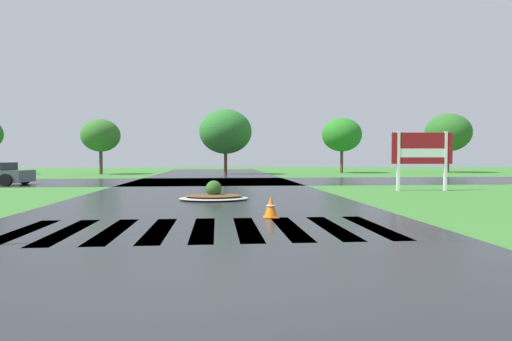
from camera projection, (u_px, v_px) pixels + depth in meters
ground_plane at (190, 307)px, 4.38m from camera, size 120.00×120.00×0.10m
asphalt_roadway at (209, 202)px, 14.33m from camera, size 9.95×80.00×0.01m
asphalt_cross_road at (212, 181)px, 26.51m from camera, size 90.00×8.95×0.01m
crosswalk_stripes at (203, 229)px, 8.82m from camera, size 7.65×3.18×0.01m
estate_billboard at (422, 151)px, 19.06m from camera, size 2.73×0.25×2.64m
median_island at (214, 196)px, 14.99m from camera, size 2.42×1.83×0.68m
traffic_cone at (271, 207)px, 10.53m from camera, size 0.36×0.36×0.55m
background_treeline at (264, 133)px, 39.51m from camera, size 47.37×7.40×5.84m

